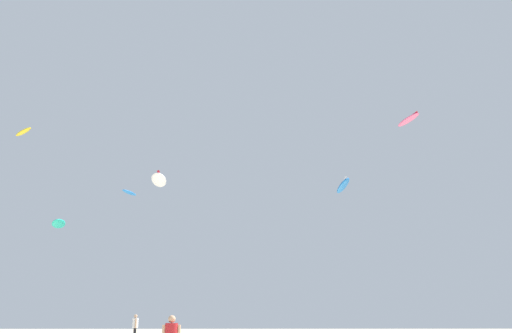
# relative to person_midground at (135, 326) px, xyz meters

# --- Properties ---
(person_midground) EXTENTS (0.40, 0.56, 1.75)m
(person_midground) POSITION_rel_person_midground_xyz_m (0.00, 0.00, 0.00)
(person_midground) COLOR black
(person_midground) RESTS_ON ground
(kite_aloft_0) EXTENTS (2.29, 2.39, 0.54)m
(kite_aloft_0) POSITION_rel_person_midground_xyz_m (-9.96, 1.55, 14.42)
(kite_aloft_0) COLOR yellow
(kite_aloft_1) EXTENTS (1.03, 2.15, 0.30)m
(kite_aloft_1) POSITION_rel_person_midground_xyz_m (16.38, -10.19, 10.98)
(kite_aloft_1) COLOR #E5598C
(kite_aloft_2) EXTENTS (1.27, 3.81, 0.96)m
(kite_aloft_2) POSITION_rel_person_midground_xyz_m (14.69, 0.77, 9.99)
(kite_aloft_2) COLOR blue
(kite_aloft_3) EXTENTS (1.37, 2.61, 0.31)m
(kite_aloft_3) POSITION_rel_person_midground_xyz_m (-4.18, 13.33, 12.35)
(kite_aloft_3) COLOR blue
(kite_aloft_4) EXTENTS (1.87, 4.50, 0.58)m
(kite_aloft_4) POSITION_rel_person_midground_xyz_m (0.27, 4.44, 11.33)
(kite_aloft_4) COLOR white
(kite_aloft_5) EXTENTS (2.10, 4.44, 0.88)m
(kite_aloft_5) POSITION_rel_person_midground_xyz_m (-11.22, 14.46, 9.42)
(kite_aloft_5) COLOR #19B29E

